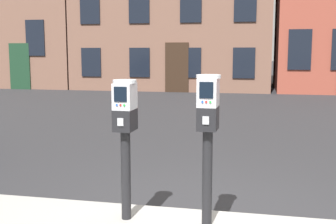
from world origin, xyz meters
name	(u,v)px	position (x,y,z in m)	size (l,w,h in m)	color
parking_meter_near_kerb	(125,124)	(-0.73, -0.18, 1.05)	(0.22, 0.26, 1.31)	black
parking_meter_twin_adjacent	(208,123)	(0.04, -0.18, 1.08)	(0.22, 0.26, 1.37)	black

